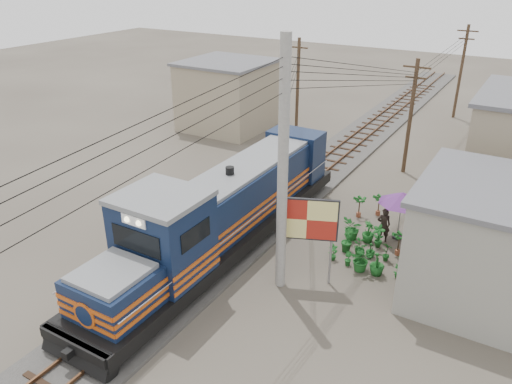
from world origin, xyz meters
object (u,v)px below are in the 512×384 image
Objects in this scene: vendor at (384,225)px; locomotive at (223,214)px; market_umbrella at (402,198)px; billboard at (307,221)px.

locomotive is at bearing 12.67° from vendor.
market_umbrella is at bearing -154.61° from vendor.
billboard is (4.25, -0.35, 0.97)m from locomotive.
vendor is at bearing 36.57° from locomotive.
locomotive is 6.35× the size of market_umbrella.
locomotive is at bearing -142.16° from market_umbrella.
market_umbrella reaches higher than vendor.
locomotive is 4.54× the size of billboard.
market_umbrella is 1.58× the size of vendor.
locomotive is 10.01× the size of vendor.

